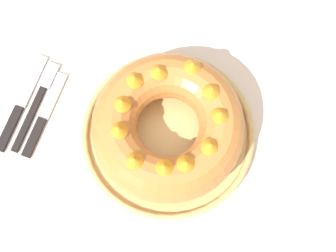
{
  "coord_description": "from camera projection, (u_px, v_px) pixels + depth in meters",
  "views": [
    {
      "loc": [
        0.1,
        -0.19,
        1.57
      ],
      "look_at": [
        0.03,
        0.02,
        0.8
      ],
      "focal_mm": 50.0,
      "sensor_mm": 36.0,
      "label": 1
    }
  ],
  "objects": [
    {
      "name": "ground_plane",
      "position": [
        158.0,
        194.0,
        1.57
      ],
      "size": [
        8.0,
        8.0,
        0.0
      ],
      "primitive_type": "plane",
      "color": "gray"
    },
    {
      "name": "bundt_cake",
      "position": [
        168.0,
        126.0,
        0.8
      ],
      "size": [
        0.26,
        0.26,
        0.1
      ],
      "color": "#C67538",
      "rests_on": "serving_dish"
    },
    {
      "name": "dining_table",
      "position": [
        152.0,
        149.0,
        0.92
      ],
      "size": [
        1.55,
        1.23,
        0.74
      ],
      "color": "beige",
      "rests_on": "ground_plane"
    },
    {
      "name": "cake_knife",
      "position": [
        42.0,
        120.0,
        0.86
      ],
      "size": [
        0.02,
        0.17,
        0.01
      ],
      "rotation": [
        0.0,
        0.0,
        -0.01
      ],
      "color": "black",
      "rests_on": "dining_table"
    },
    {
      "name": "fork",
      "position": [
        38.0,
        100.0,
        0.87
      ],
      "size": [
        0.02,
        0.18,
        0.01
      ],
      "rotation": [
        0.0,
        0.0,
        -0.08
      ],
      "color": "black",
      "rests_on": "dining_table"
    },
    {
      "name": "serving_dish",
      "position": [
        168.0,
        133.0,
        0.85
      ],
      "size": [
        0.31,
        0.31,
        0.02
      ],
      "color": "tan",
      "rests_on": "dining_table"
    },
    {
      "name": "serving_knife",
      "position": [
        19.0,
        109.0,
        0.87
      ],
      "size": [
        0.02,
        0.2,
        0.01
      ],
      "rotation": [
        0.0,
        0.0,
        -0.02
      ],
      "color": "black",
      "rests_on": "dining_table"
    }
  ]
}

